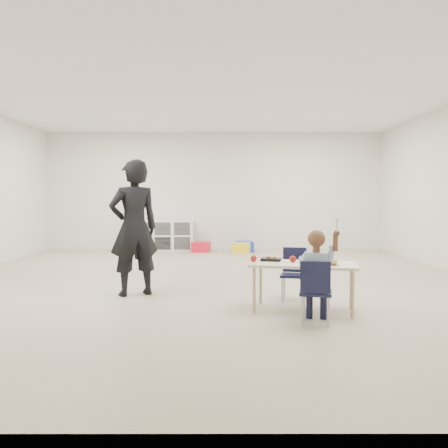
{
  "coord_description": "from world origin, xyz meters",
  "views": [
    {
      "loc": [
        0.21,
        -6.88,
        1.21
      ],
      "look_at": [
        0.22,
        -0.07,
        0.85
      ],
      "focal_mm": 38.0,
      "sensor_mm": 36.0,
      "label": 1
    }
  ],
  "objects_px": {
    "table": "(304,286)",
    "child": "(316,273)",
    "chair_near": "(316,292)",
    "adult": "(134,228)",
    "cubby_shelf": "(164,235)"
  },
  "relations": [
    {
      "from": "table",
      "to": "chair_near",
      "type": "bearing_deg",
      "value": -73.39
    },
    {
      "from": "child",
      "to": "chair_near",
      "type": "bearing_deg",
      "value": 0.0
    },
    {
      "from": "child",
      "to": "adult",
      "type": "distance_m",
      "value": 2.46
    },
    {
      "from": "chair_near",
      "to": "adult",
      "type": "height_order",
      "value": "adult"
    },
    {
      "from": "table",
      "to": "cubby_shelf",
      "type": "xyz_separation_m",
      "value": [
        -2.28,
        6.08,
        0.09
      ]
    },
    {
      "from": "table",
      "to": "cubby_shelf",
      "type": "height_order",
      "value": "cubby_shelf"
    },
    {
      "from": "table",
      "to": "child",
      "type": "bearing_deg",
      "value": -73.39
    },
    {
      "from": "table",
      "to": "child",
      "type": "distance_m",
      "value": 0.57
    },
    {
      "from": "chair_near",
      "to": "cubby_shelf",
      "type": "height_order",
      "value": "cubby_shelf"
    },
    {
      "from": "chair_near",
      "to": "child",
      "type": "relative_size",
      "value": 0.63
    },
    {
      "from": "table",
      "to": "adult",
      "type": "xyz_separation_m",
      "value": [
        -1.99,
        0.83,
        0.59
      ]
    },
    {
      "from": "chair_near",
      "to": "child",
      "type": "xyz_separation_m",
      "value": [
        0.0,
        0.0,
        0.18
      ]
    },
    {
      "from": "table",
      "to": "chair_near",
      "type": "relative_size",
      "value": 1.98
    },
    {
      "from": "chair_near",
      "to": "adult",
      "type": "distance_m",
      "value": 2.49
    },
    {
      "from": "child",
      "to": "adult",
      "type": "bearing_deg",
      "value": 159.45
    }
  ]
}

